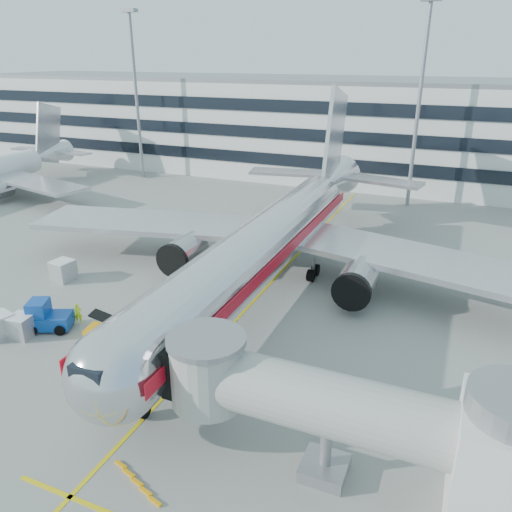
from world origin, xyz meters
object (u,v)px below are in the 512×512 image
at_px(belt_loader, 115,333).
at_px(baggage_tug, 46,317).
at_px(cargo_container_front, 22,326).
at_px(cargo_container_right, 63,270).
at_px(ramp_worker, 78,314).
at_px(main_jet, 272,238).
at_px(cargo_container_left, 0,326).

distance_m(belt_loader, baggage_tug, 5.68).
xyz_separation_m(belt_loader, cargo_container_front, (-6.51, -2.21, 0.25)).
distance_m(cargo_container_right, cargo_container_front, 9.88).
bearing_deg(belt_loader, ramp_worker, 167.28).
xyz_separation_m(main_jet, cargo_container_left, (-14.73, -16.47, -3.35)).
bearing_deg(main_jet, belt_loader, -116.31).
bearing_deg(cargo_container_left, cargo_container_right, 106.76).
distance_m(belt_loader, cargo_container_front, 6.88).
distance_m(baggage_tug, cargo_container_right, 9.04).
bearing_deg(baggage_tug, cargo_container_front, -120.51).
bearing_deg(cargo_container_right, cargo_container_left, -73.24).
xyz_separation_m(belt_loader, ramp_worker, (-4.09, 0.92, 0.22)).
xyz_separation_m(main_jet, baggage_tug, (-12.37, -14.35, -3.21)).
xyz_separation_m(cargo_container_right, ramp_worker, (6.76, -5.74, -0.12)).
bearing_deg(cargo_container_front, main_jet, 50.10).
height_order(main_jet, baggage_tug, main_jet).
xyz_separation_m(main_jet, cargo_container_front, (-13.25, -15.85, -3.39)).
xyz_separation_m(cargo_container_left, ramp_worker, (3.90, 3.75, -0.07)).
relative_size(baggage_tug, cargo_container_left, 1.77).
bearing_deg(belt_loader, cargo_container_front, -161.24).
height_order(belt_loader, cargo_container_left, belt_loader).
relative_size(baggage_tug, cargo_container_right, 1.83).
height_order(main_jet, cargo_container_right, main_jet).
relative_size(baggage_tug, cargo_container_front, 2.05).
distance_m(baggage_tug, cargo_container_left, 3.18).
bearing_deg(cargo_container_right, belt_loader, -31.57).
distance_m(cargo_container_left, ramp_worker, 5.41).
bearing_deg(main_jet, cargo_container_front, -129.90).
distance_m(cargo_container_right, ramp_worker, 8.87).
distance_m(main_jet, cargo_container_front, 20.94).
xyz_separation_m(belt_loader, baggage_tug, (-5.62, -0.71, 0.42)).
distance_m(main_jet, cargo_container_left, 22.35).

